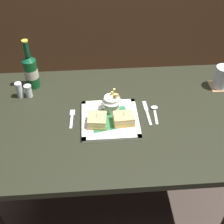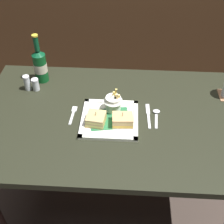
{
  "view_description": "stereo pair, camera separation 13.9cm",
  "coord_description": "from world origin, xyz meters",
  "views": [
    {
      "loc": [
        -0.09,
        -1.05,
        1.69
      ],
      "look_at": [
        -0.01,
        -0.01,
        0.77
      ],
      "focal_mm": 48.57,
      "sensor_mm": 36.0,
      "label": 1
    },
    {
      "loc": [
        0.05,
        -1.05,
        1.69
      ],
      "look_at": [
        -0.01,
        -0.01,
        0.77
      ],
      "focal_mm": 48.57,
      "sensor_mm": 36.0,
      "label": 2
    }
  ],
  "objects": [
    {
      "name": "spoon",
      "position": [
        0.2,
        0.03,
        0.73
      ],
      "size": [
        0.04,
        0.13,
        0.01
      ],
      "color": "silver",
      "rests_on": "dining_table"
    },
    {
      "name": "knife",
      "position": [
        0.16,
        0.02,
        0.73
      ],
      "size": [
        0.02,
        0.17,
        0.0
      ],
      "color": "silver",
      "rests_on": "dining_table"
    },
    {
      "name": "water_glass",
      "position": [
        0.57,
        0.19,
        0.78
      ],
      "size": [
        0.08,
        0.08,
        0.12
      ],
      "color": "silver",
      "rests_on": "dining_table"
    },
    {
      "name": "ground_plane",
      "position": [
        0.0,
        0.0,
        0.0
      ],
      "size": [
        6.0,
        6.0,
        0.0
      ],
      "primitive_type": "plane",
      "color": "#40352E"
    },
    {
      "name": "fries_cup",
      "position": [
        -0.01,
        0.04,
        0.79
      ],
      "size": [
        0.09,
        0.09,
        0.11
      ],
      "color": "white",
      "rests_on": "square_plate"
    },
    {
      "name": "dining_table",
      "position": [
        0.0,
        0.0,
        0.59
      ],
      "size": [
        1.31,
        0.8,
        0.73
      ],
      "color": "black",
      "rests_on": "ground_plane"
    },
    {
      "name": "sandwich_half_left",
      "position": [
        -0.08,
        -0.06,
        0.76
      ],
      "size": [
        0.09,
        0.09,
        0.07
      ],
      "color": "tan",
      "rests_on": "square_plate"
    },
    {
      "name": "pepper_shaker",
      "position": [
        -0.42,
        0.18,
        0.76
      ],
      "size": [
        0.04,
        0.04,
        0.07
      ],
      "color": "silver",
      "rests_on": "dining_table"
    },
    {
      "name": "sandwich_half_right",
      "position": [
        0.04,
        -0.06,
        0.76
      ],
      "size": [
        0.1,
        0.08,
        0.07
      ],
      "color": "#D9B27C",
      "rests_on": "square_plate"
    },
    {
      "name": "beer_bottle",
      "position": [
        -0.4,
        0.27,
        0.82
      ],
      "size": [
        0.07,
        0.07,
        0.27
      ],
      "color": "#105021",
      "rests_on": "dining_table"
    },
    {
      "name": "salt_shaker",
      "position": [
        -0.46,
        0.18,
        0.76
      ],
      "size": [
        0.03,
        0.03,
        0.08
      ],
      "color": "silver",
      "rests_on": "dining_table"
    },
    {
      "name": "drink_coaster",
      "position": [
        0.57,
        0.19,
        0.73
      ],
      "size": [
        0.1,
        0.1,
        0.0
      ],
      "primitive_type": "cube",
      "color": "#9D704D",
      "rests_on": "dining_table"
    },
    {
      "name": "fork",
      "position": [
        -0.2,
        0.0,
        0.73
      ],
      "size": [
        0.03,
        0.13,
        0.0
      ],
      "color": "silver",
      "rests_on": "dining_table"
    },
    {
      "name": "square_plate",
      "position": [
        -0.02,
        -0.03,
        0.73
      ],
      "size": [
        0.26,
        0.26,
        0.02
      ],
      "color": "white",
      "rests_on": "dining_table"
    }
  ]
}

